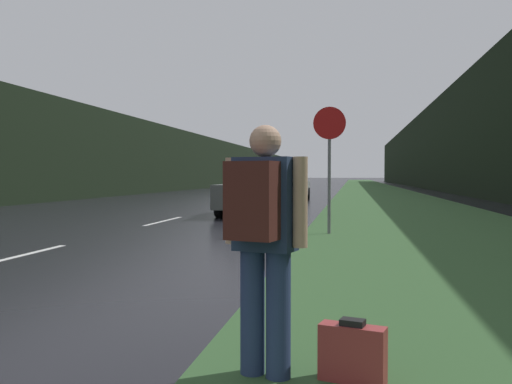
{
  "coord_description": "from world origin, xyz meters",
  "views": [
    {
      "loc": [
        5.31,
        -1.62,
        1.31
      ],
      "look_at": [
        2.57,
        13.79,
        0.83
      ],
      "focal_mm": 38.0,
      "sensor_mm": 36.0,
      "label": 1
    }
  ],
  "objects": [
    {
      "name": "car_oncoming",
      "position": [
        -2.12,
        36.5,
        0.75
      ],
      "size": [
        2.03,
        4.41,
        1.47
      ],
      "color": "#BCBCBC",
      "rests_on": "ground_plane"
    },
    {
      "name": "treeline_far_side",
      "position": [
        -10.24,
        50.0,
        2.64
      ],
      "size": [
        2.0,
        140.0,
        5.27
      ],
      "primitive_type": "cube",
      "color": "black",
      "rests_on": "ground_plane"
    },
    {
      "name": "suitcase",
      "position": [
        5.32,
        1.78,
        0.19
      ],
      "size": [
        0.43,
        0.24,
        0.41
      ],
      "rotation": [
        0.0,
        0.0,
        -0.26
      ],
      "color": "#9E3333",
      "rests_on": "ground_plane"
    },
    {
      "name": "lane_stripe_c",
      "position": [
        0.0,
        13.15,
        0.0
      ],
      "size": [
        0.12,
        3.0,
        0.01
      ],
      "primitive_type": "cube",
      "color": "silver",
      "rests_on": "ground_plane"
    },
    {
      "name": "treeline_near_side",
      "position": [
        13.24,
        50.0,
        3.9
      ],
      "size": [
        2.0,
        140.0,
        7.8
      ],
      "primitive_type": "cube",
      "color": "black",
      "rests_on": "ground_plane"
    },
    {
      "name": "lane_stripe_f",
      "position": [
        0.0,
        34.15,
        0.0
      ],
      "size": [
        0.12,
        3.0,
        0.01
      ],
      "primitive_type": "cube",
      "color": "silver",
      "rests_on": "ground_plane"
    },
    {
      "name": "grass_verge",
      "position": [
        7.24,
        40.0,
        0.01
      ],
      "size": [
        6.0,
        240.0,
        0.02
      ],
      "primitive_type": "cube",
      "color": "#33562D",
      "rests_on": "ground_plane"
    },
    {
      "name": "lane_stripe_e",
      "position": [
        0.0,
        27.15,
        0.0
      ],
      "size": [
        0.12,
        3.0,
        0.01
      ],
      "primitive_type": "cube",
      "color": "silver",
      "rests_on": "ground_plane"
    },
    {
      "name": "car_passing_far",
      "position": [
        2.12,
        25.74,
        0.76
      ],
      "size": [
        1.95,
        4.42,
        1.48
      ],
      "rotation": [
        0.0,
        0.0,
        3.14
      ],
      "color": "#9E9EA3",
      "rests_on": "ground_plane"
    },
    {
      "name": "lane_stripe_d",
      "position": [
        0.0,
        20.15,
        0.0
      ],
      "size": [
        0.12,
        3.0,
        0.01
      ],
      "primitive_type": "cube",
      "color": "silver",
      "rests_on": "ground_plane"
    },
    {
      "name": "hitchhiker_with_backpack",
      "position": [
        4.76,
        1.75,
        0.94
      ],
      "size": [
        0.55,
        0.47,
        1.63
      ],
      "rotation": [
        0.0,
        0.0,
        -0.26
      ],
      "color": "navy",
      "rests_on": "ground_plane"
    },
    {
      "name": "stop_sign",
      "position": [
        4.81,
        10.45,
        1.76
      ],
      "size": [
        0.72,
        0.07,
        2.82
      ],
      "color": "slate",
      "rests_on": "ground_plane"
    },
    {
      "name": "car_passing_near",
      "position": [
        2.12,
        16.21,
        0.75
      ],
      "size": [
        1.94,
        4.78,
        1.47
      ],
      "rotation": [
        0.0,
        0.0,
        3.14
      ],
      "color": "#4C514C",
      "rests_on": "ground_plane"
    },
    {
      "name": "lane_stripe_b",
      "position": [
        0.0,
        6.15,
        0.0
      ],
      "size": [
        0.12,
        3.0,
        0.01
      ],
      "primitive_type": "cube",
      "color": "silver",
      "rests_on": "ground_plane"
    }
  ]
}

